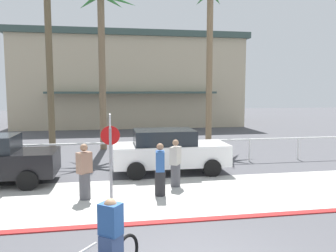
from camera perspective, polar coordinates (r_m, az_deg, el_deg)
name	(u,v)px	position (r m, az deg, el deg)	size (l,w,h in m)	color
ground_plane	(141,158)	(15.98, -4.58, -5.48)	(80.00, 80.00, 0.00)	#4C4C51
sidewalk_strip	(159,196)	(10.40, -1.61, -11.80)	(44.00, 4.00, 0.02)	beige
curb_paint	(170,221)	(8.54, 0.38, -15.85)	(44.00, 0.24, 0.03)	maroon
building_backdrop	(129,81)	(33.61, -6.69, 7.51)	(19.92, 13.33, 8.05)	#BCAD8E
rail_fence	(144,146)	(14.36, -4.07, -3.39)	(19.09, 0.08, 1.04)	white
stop_sign_bike_lane	(110,146)	(9.31, -9.72, -3.44)	(0.52, 0.56, 2.56)	gray
palm_tree_2	(48,16)	(20.14, -19.71, 17.17)	(3.62, 3.08, 9.80)	brown
palm_tree_3	(102,30)	(18.72, -11.18, 15.62)	(3.45, 3.44, 8.35)	#756047
palm_tree_4	(209,32)	(20.25, 6.97, 15.50)	(3.07, 3.55, 8.99)	#846B4C
car_white_2	(169,151)	(13.08, 0.17, -4.18)	(4.40, 2.02, 1.69)	white
cyclist_blue_0	(109,246)	(5.87, -9.91, -19.36)	(1.16, 1.48, 1.50)	black
pedestrian_0	(85,174)	(10.21, -13.95, -7.91)	(0.48, 0.45, 1.66)	#4C4C51
pedestrian_1	(176,165)	(11.22, 1.28, -6.67)	(0.45, 0.48, 1.59)	#4C4C51
pedestrian_2	(160,172)	(10.26, -1.35, -7.79)	(0.36, 0.43, 1.62)	#232326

